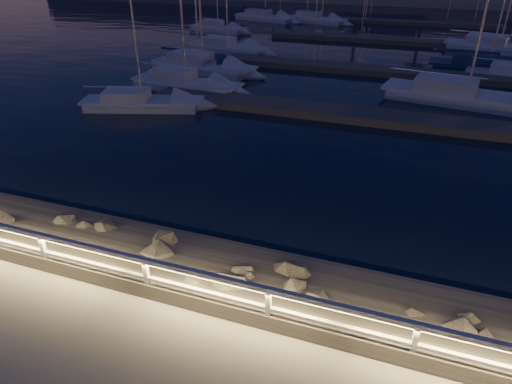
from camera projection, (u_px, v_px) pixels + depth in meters
The scene contains 16 objects.
ground at pixel (226, 314), 10.32m from camera, with size 400.00×400.00×0.00m, color gray.
harbor_water at pixel (379, 63), 36.58m from camera, with size 400.00×440.00×0.60m.
guard_rail at pixel (222, 287), 9.97m from camera, with size 44.11×0.12×1.06m.
riprap at pixel (478, 343), 9.77m from camera, with size 38.19×2.50×1.29m.
floating_docks at pixel (382, 52), 37.37m from camera, with size 22.00×36.00×0.40m.
sailboat_a at pixel (184, 82), 28.37m from camera, with size 7.23×2.67×12.13m.
sailboat_b at pixel (139, 101), 25.05m from camera, with size 6.77×3.82×11.14m.
sailboat_c at pixel (462, 94), 25.92m from camera, with size 9.48×4.14×15.57m.
sailboat_e at pixel (201, 65), 32.31m from camera, with size 7.98×3.29×13.27m.
sailboat_f at pixel (197, 62), 33.25m from camera, with size 6.94×2.41×11.65m.
sailboat_g at pixel (486, 66), 32.24m from camera, with size 8.11×2.71×13.60m.
sailboat_i at pixel (217, 27), 47.31m from camera, with size 6.52×2.97×10.79m.
sailboat_j at pixel (226, 47), 38.34m from camera, with size 7.53×3.33×12.42m.
sailboat_k at pixel (497, 46), 38.33m from camera, with size 8.98×4.50×14.69m.
sailboat_m at pixel (314, 19), 52.62m from camera, with size 7.54×3.92×12.45m.
sailboat_n at pixel (264, 17), 54.22m from camera, with size 8.05×4.25×13.22m.
Camera 1 is at (3.26, -7.05, 7.36)m, focal length 32.00 mm.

